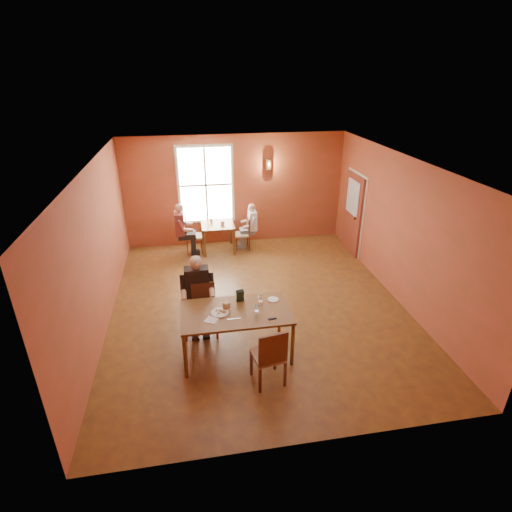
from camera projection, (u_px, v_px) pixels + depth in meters
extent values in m
cube|color=brown|center=(258.00, 305.00, 8.45)|extent=(6.00, 7.00, 0.01)
cube|color=brown|center=(235.00, 190.00, 10.92)|extent=(6.00, 0.04, 3.00)
cube|color=brown|center=(310.00, 354.00, 4.69)|extent=(6.00, 0.04, 3.00)
cube|color=brown|center=(98.00, 251.00, 7.34)|extent=(0.04, 7.00, 3.00)
cube|color=brown|center=(400.00, 230.00, 8.27)|extent=(0.04, 7.00, 3.00)
cube|color=white|center=(258.00, 163.00, 7.16)|extent=(6.00, 7.00, 0.04)
cube|color=white|center=(206.00, 185.00, 10.67)|extent=(1.36, 0.10, 1.96)
cube|color=maroon|center=(352.00, 214.00, 10.50)|extent=(0.12, 1.04, 2.10)
cylinder|color=brown|center=(269.00, 164.00, 10.67)|extent=(0.16, 0.16, 0.28)
cylinder|color=white|center=(220.00, 312.00, 6.62)|extent=(0.32, 0.32, 0.04)
cube|color=tan|center=(226.00, 306.00, 6.71)|extent=(0.13, 0.13, 0.12)
cube|color=black|center=(240.00, 296.00, 6.91)|extent=(0.14, 0.09, 0.22)
cube|color=silver|center=(234.00, 319.00, 6.47)|extent=(0.23, 0.02, 0.00)
cube|color=white|center=(211.00, 320.00, 6.44)|extent=(0.26, 0.26, 0.01)
cylinder|color=silver|center=(273.00, 300.00, 7.00)|extent=(0.20, 0.20, 0.02)
cube|color=black|center=(272.00, 318.00, 6.47)|extent=(0.14, 0.06, 0.02)
imported|color=silver|center=(222.00, 223.00, 10.57)|extent=(0.14, 0.14, 0.09)
imported|color=silver|center=(211.00, 221.00, 10.75)|extent=(0.12, 0.12, 0.10)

